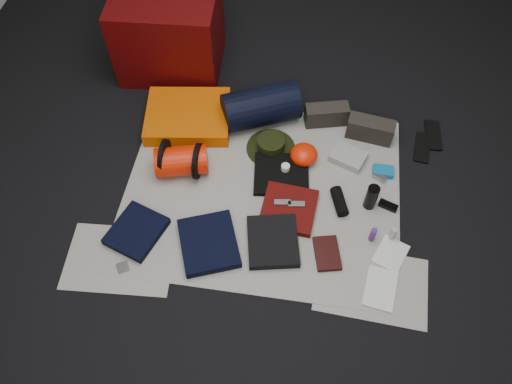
# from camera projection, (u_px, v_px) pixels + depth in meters

# --- Properties ---
(floor) EXTENTS (4.50, 4.50, 0.02)m
(floor) POSITION_uv_depth(u_px,v_px,m) (262.00, 192.00, 2.95)
(floor) COLOR black
(floor) RESTS_ON ground
(newspaper_mat) EXTENTS (1.60, 1.30, 0.01)m
(newspaper_mat) POSITION_uv_depth(u_px,v_px,m) (262.00, 191.00, 2.94)
(newspaper_mat) COLOR #BBB8AC
(newspaper_mat) RESTS_ON floor
(newspaper_sheet_front_left) EXTENTS (0.61, 0.44, 0.00)m
(newspaper_sheet_front_left) POSITION_uv_depth(u_px,v_px,m) (120.00, 259.00, 2.70)
(newspaper_sheet_front_left) COLOR #BBB8AC
(newspaper_sheet_front_left) RESTS_ON floor
(newspaper_sheet_front_right) EXTENTS (0.60, 0.43, 0.00)m
(newspaper_sheet_front_right) POSITION_uv_depth(u_px,v_px,m) (371.00, 284.00, 2.62)
(newspaper_sheet_front_right) COLOR #BBB8AC
(newspaper_sheet_front_right) RESTS_ON floor
(red_cabinet) EXTENTS (0.70, 0.59, 0.55)m
(red_cabinet) POSITION_uv_depth(u_px,v_px,m) (169.00, 31.00, 3.31)
(red_cabinet) COLOR #4C0505
(red_cabinet) RESTS_ON floor
(sleeping_pad) EXTENTS (0.58, 0.50, 0.10)m
(sleeping_pad) POSITION_uv_depth(u_px,v_px,m) (188.00, 116.00, 3.19)
(sleeping_pad) COLOR #DF5802
(sleeping_pad) RESTS_ON newspaper_mat
(stuff_sack) EXTENTS (0.34, 0.25, 0.18)m
(stuff_sack) POSITION_uv_depth(u_px,v_px,m) (182.00, 161.00, 2.94)
(stuff_sack) COLOR red
(stuff_sack) RESTS_ON newspaper_mat
(sack_strap_left) EXTENTS (0.02, 0.22, 0.22)m
(sack_strap_left) POSITION_uv_depth(u_px,v_px,m) (165.00, 157.00, 2.94)
(sack_strap_left) COLOR black
(sack_strap_left) RESTS_ON newspaper_mat
(sack_strap_right) EXTENTS (0.03, 0.22, 0.22)m
(sack_strap_right) POSITION_uv_depth(u_px,v_px,m) (198.00, 161.00, 2.92)
(sack_strap_right) COLOR black
(sack_strap_right) RESTS_ON newspaper_mat
(navy_duffel) EXTENTS (0.53, 0.42, 0.25)m
(navy_duffel) POSITION_uv_depth(u_px,v_px,m) (261.00, 107.00, 3.14)
(navy_duffel) COLOR black
(navy_duffel) RESTS_ON newspaper_mat
(boonie_brim) EXTENTS (0.38, 0.38, 0.01)m
(boonie_brim) POSITION_uv_depth(u_px,v_px,m) (271.00, 148.00, 3.11)
(boonie_brim) COLOR black
(boonie_brim) RESTS_ON newspaper_mat
(boonie_crown) EXTENTS (0.17, 0.17, 0.08)m
(boonie_crown) POSITION_uv_depth(u_px,v_px,m) (271.00, 144.00, 3.07)
(boonie_crown) COLOR black
(boonie_crown) RESTS_ON boonie_brim
(hiking_boot_left) EXTENTS (0.29, 0.17, 0.14)m
(hiking_boot_left) POSITION_uv_depth(u_px,v_px,m) (327.00, 115.00, 3.17)
(hiking_boot_left) COLOR #2C2823
(hiking_boot_left) RESTS_ON newspaper_mat
(hiking_boot_right) EXTENTS (0.30, 0.15, 0.14)m
(hiking_boot_right) POSITION_uv_depth(u_px,v_px,m) (370.00, 129.00, 3.10)
(hiking_boot_right) COLOR #2C2823
(hiking_boot_right) RESTS_ON newspaper_mat
(flip_flop_left) EXTENTS (0.12, 0.25, 0.01)m
(flip_flop_left) POSITION_uv_depth(u_px,v_px,m) (422.00, 147.00, 3.11)
(flip_flop_left) COLOR black
(flip_flop_left) RESTS_ON floor
(flip_flop_right) EXTENTS (0.10, 0.25, 0.01)m
(flip_flop_right) POSITION_uv_depth(u_px,v_px,m) (433.00, 135.00, 3.17)
(flip_flop_right) COLOR black
(flip_flop_right) RESTS_ON floor
(trousers_navy_a) EXTENTS (0.34, 0.36, 0.05)m
(trousers_navy_a) POSITION_uv_depth(u_px,v_px,m) (137.00, 231.00, 2.76)
(trousers_navy_a) COLOR black
(trousers_navy_a) RESTS_ON newspaper_mat
(trousers_navy_b) EXTENTS (0.40, 0.43, 0.05)m
(trousers_navy_b) POSITION_uv_depth(u_px,v_px,m) (209.00, 243.00, 2.71)
(trousers_navy_b) COLOR black
(trousers_navy_b) RESTS_ON newspaper_mat
(trousers_charcoal) EXTENTS (0.33, 0.36, 0.05)m
(trousers_charcoal) POSITION_uv_depth(u_px,v_px,m) (273.00, 241.00, 2.72)
(trousers_charcoal) COLOR black
(trousers_charcoal) RESTS_ON newspaper_mat
(black_tshirt) EXTENTS (0.35, 0.34, 0.03)m
(black_tshirt) POSITION_uv_depth(u_px,v_px,m) (281.00, 174.00, 2.98)
(black_tshirt) COLOR black
(black_tshirt) RESTS_ON newspaper_mat
(red_shirt) EXTENTS (0.33, 0.33, 0.04)m
(red_shirt) POSITION_uv_depth(u_px,v_px,m) (289.00, 209.00, 2.84)
(red_shirt) COLOR #4E0A08
(red_shirt) RESTS_ON newspaper_mat
(orange_stuff_sack) EXTENTS (0.21, 0.21, 0.11)m
(orange_stuff_sack) POSITION_uv_depth(u_px,v_px,m) (304.00, 155.00, 3.01)
(orange_stuff_sack) COLOR red
(orange_stuff_sack) RESTS_ON newspaper_mat
(first_aid_pouch) EXTENTS (0.24, 0.22, 0.05)m
(first_aid_pouch) POSITION_uv_depth(u_px,v_px,m) (348.00, 157.00, 3.04)
(first_aid_pouch) COLOR gray
(first_aid_pouch) RESTS_ON newspaper_mat
(water_bottle) EXTENTS (0.09, 0.09, 0.17)m
(water_bottle) POSITION_uv_depth(u_px,v_px,m) (371.00, 197.00, 2.81)
(water_bottle) COLOR black
(water_bottle) RESTS_ON newspaper_mat
(speaker) EXTENTS (0.12, 0.19, 0.07)m
(speaker) POSITION_uv_depth(u_px,v_px,m) (339.00, 201.00, 2.85)
(speaker) COLOR black
(speaker) RESTS_ON newspaper_mat
(compact_camera) EXTENTS (0.10, 0.09, 0.03)m
(compact_camera) POSITION_uv_depth(u_px,v_px,m) (380.00, 176.00, 2.97)
(compact_camera) COLOR #A6A5AA
(compact_camera) RESTS_ON newspaper_mat
(cyan_case) EXTENTS (0.12, 0.08, 0.04)m
(cyan_case) POSITION_uv_depth(u_px,v_px,m) (383.00, 171.00, 2.99)
(cyan_case) COLOR #1165A4
(cyan_case) RESTS_ON newspaper_mat
(toiletry_purple) EXTENTS (0.04, 0.04, 0.10)m
(toiletry_purple) POSITION_uv_depth(u_px,v_px,m) (373.00, 235.00, 2.72)
(toiletry_purple) COLOR #51226D
(toiletry_purple) RESTS_ON newspaper_mat
(toiletry_clear) EXTENTS (0.04, 0.04, 0.10)m
(toiletry_clear) POSITION_uv_depth(u_px,v_px,m) (393.00, 234.00, 2.72)
(toiletry_clear) COLOR #9FA39F
(toiletry_clear) RESTS_ON newspaper_mat
(paperback_book) EXTENTS (0.17, 0.23, 0.03)m
(paperback_book) POSITION_uv_depth(u_px,v_px,m) (327.00, 253.00, 2.70)
(paperback_book) COLOR black
(paperback_book) RESTS_ON newspaper_mat
(map_booklet) EXTENTS (0.19, 0.25, 0.01)m
(map_booklet) POSITION_uv_depth(u_px,v_px,m) (380.00, 289.00, 2.59)
(map_booklet) COLOR silver
(map_booklet) RESTS_ON newspaper_mat
(map_printout) EXTENTS (0.21, 0.23, 0.01)m
(map_printout) POSITION_uv_depth(u_px,v_px,m) (391.00, 254.00, 2.71)
(map_printout) COLOR silver
(map_printout) RESTS_ON newspaper_mat
(sunglasses) EXTENTS (0.12, 0.08, 0.03)m
(sunglasses) POSITION_uv_depth(u_px,v_px,m) (388.00, 206.00, 2.86)
(sunglasses) COLOR black
(sunglasses) RESTS_ON newspaper_mat
(key_cluster) EXTENTS (0.09, 0.09, 0.01)m
(key_cluster) POSITION_uv_depth(u_px,v_px,m) (123.00, 267.00, 2.66)
(key_cluster) COLOR #A6A5AA
(key_cluster) RESTS_ON newspaper_mat
(tape_roll) EXTENTS (0.05, 0.05, 0.03)m
(tape_roll) POSITION_uv_depth(u_px,v_px,m) (285.00, 167.00, 2.97)
(tape_roll) COLOR silver
(tape_roll) RESTS_ON black_tshirt
(energy_bar_a) EXTENTS (0.10, 0.05, 0.01)m
(energy_bar_a) POSITION_uv_depth(u_px,v_px,m) (283.00, 202.00, 2.84)
(energy_bar_a) COLOR #A6A5AA
(energy_bar_a) RESTS_ON red_shirt
(energy_bar_b) EXTENTS (0.10, 0.05, 0.01)m
(energy_bar_b) POSITION_uv_depth(u_px,v_px,m) (297.00, 204.00, 2.83)
(energy_bar_b) COLOR #A6A5AA
(energy_bar_b) RESTS_ON red_shirt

